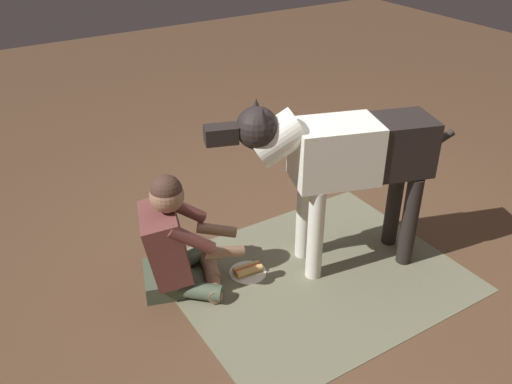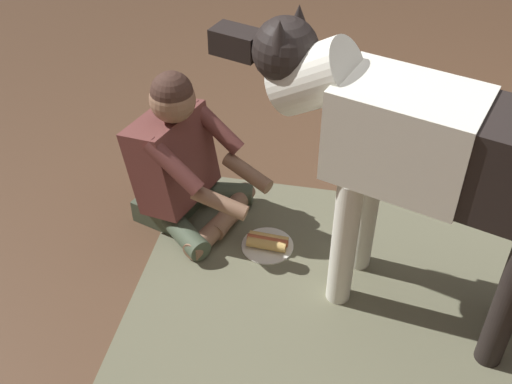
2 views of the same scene
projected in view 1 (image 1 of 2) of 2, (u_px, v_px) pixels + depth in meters
name	position (u px, v px, depth m)	size (l,w,h in m)	color
ground_plane	(308.00, 238.00, 4.10)	(12.83, 12.83, 0.00)	brown
area_rug	(316.00, 275.00, 3.72)	(1.82, 1.50, 0.01)	#67674E
person_sitting_on_floor	(174.00, 243.00, 3.48)	(0.71, 0.60, 0.81)	#43513D
large_dog	(343.00, 158.00, 3.46)	(1.56, 0.66, 1.21)	silver
hot_dog_on_plate	(248.00, 271.00, 3.73)	(0.25, 0.25, 0.06)	silver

